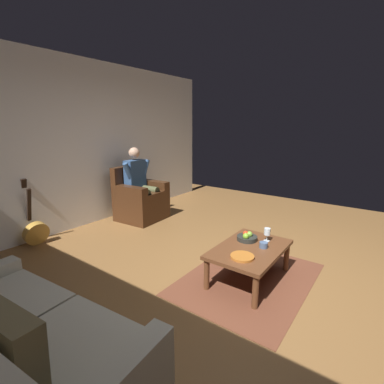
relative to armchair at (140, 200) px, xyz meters
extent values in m
plane|color=brown|center=(0.72, 2.62, -0.35)|extent=(7.59, 7.59, 0.00)
cube|color=white|center=(0.72, -0.57, 1.02)|extent=(6.12, 0.06, 2.73)
cube|color=brown|center=(0.76, 2.50, -0.34)|extent=(1.69, 1.25, 0.01)
cube|color=#3F2413|center=(0.00, 0.04, -0.13)|extent=(0.80, 0.77, 0.43)
cube|color=#3F2413|center=(-0.01, 0.10, 0.13)|extent=(0.48, 0.63, 0.10)
cube|color=#3F2413|center=(-0.30, 0.01, 0.20)|extent=(0.21, 0.73, 0.24)
cube|color=#3F2413|center=(0.30, 0.06, 0.20)|extent=(0.21, 0.73, 0.24)
cube|color=#3F2413|center=(0.02, -0.26, 0.35)|extent=(0.76, 0.17, 0.53)
cube|color=#31507B|center=(0.01, -0.09, 0.45)|extent=(0.40, 0.21, 0.55)
sphere|color=tan|center=(0.01, -0.09, 0.85)|extent=(0.19, 0.19, 0.19)
cylinder|color=#4D5031|center=(-0.13, 0.10, 0.19)|extent=(0.16, 0.41, 0.13)
cylinder|color=#4D5031|center=(-0.14, 0.30, -0.08)|extent=(0.12, 0.12, 0.53)
cylinder|color=#31507B|center=(-0.22, -0.06, 0.57)|extent=(0.21, 0.10, 0.29)
cylinder|color=#4D5031|center=(0.11, 0.12, 0.19)|extent=(0.16, 0.41, 0.13)
cylinder|color=#4D5031|center=(0.10, 0.32, -0.08)|extent=(0.12, 0.12, 0.53)
cylinder|color=#31507B|center=(0.23, -0.03, 0.57)|extent=(0.21, 0.10, 0.29)
cube|color=#B9B5A2|center=(2.90, 1.97, -0.15)|extent=(1.01, 1.78, 0.39)
cube|color=#B9B5A2|center=(2.80, 2.32, 0.09)|extent=(0.79, 0.75, 0.11)
cube|color=brown|center=(3.04, 2.34, 0.33)|extent=(0.19, 0.41, 0.37)
cube|color=brown|center=(0.76, 2.50, 0.01)|extent=(0.98, 0.65, 0.04)
cylinder|color=brown|center=(0.32, 2.78, -0.18)|extent=(0.06, 0.06, 0.34)
cylinder|color=brown|center=(1.20, 2.77, -0.18)|extent=(0.06, 0.06, 0.34)
cylinder|color=brown|center=(0.32, 2.23, -0.18)|extent=(0.06, 0.06, 0.34)
cylinder|color=brown|center=(1.20, 2.23, -0.18)|extent=(0.06, 0.06, 0.34)
cylinder|color=#B68635|center=(1.69, -0.36, -0.18)|extent=(0.34, 0.18, 0.36)
cylinder|color=black|center=(1.69, -0.31, -0.16)|extent=(0.10, 0.03, 0.09)
cube|color=black|center=(1.69, -0.46, 0.23)|extent=(0.05, 0.15, 0.49)
cube|color=black|center=(1.69, -0.54, 0.53)|extent=(0.07, 0.06, 0.14)
cylinder|color=silver|center=(0.48, 2.58, 0.04)|extent=(0.07, 0.07, 0.01)
cylinder|color=silver|center=(0.48, 2.58, 0.07)|extent=(0.01, 0.01, 0.07)
cylinder|color=silver|center=(0.48, 2.58, 0.15)|extent=(0.07, 0.07, 0.08)
cylinder|color=#590C19|center=(0.48, 2.58, 0.13)|extent=(0.06, 0.06, 0.03)
cylinder|color=#282A25|center=(0.59, 2.39, 0.06)|extent=(0.23, 0.23, 0.05)
sphere|color=#74AC2C|center=(0.65, 2.40, 0.10)|extent=(0.07, 0.07, 0.07)
sphere|color=#72A135|center=(0.58, 2.41, 0.10)|extent=(0.07, 0.07, 0.07)
sphere|color=red|center=(0.59, 2.37, 0.10)|extent=(0.07, 0.07, 0.07)
cylinder|color=#B66927|center=(1.03, 2.55, 0.05)|extent=(0.24, 0.24, 0.02)
cylinder|color=#4A6183|center=(0.68, 2.62, 0.07)|extent=(0.09, 0.09, 0.06)
camera|label=1|loc=(3.43, 3.67, 1.34)|focal=26.33mm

